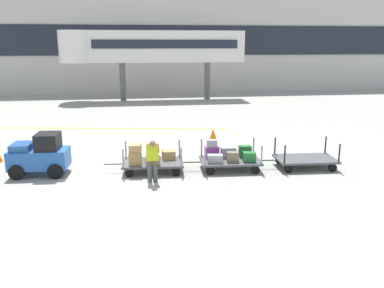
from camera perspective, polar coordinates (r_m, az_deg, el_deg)
The scene contains 10 objects.
ground_plane at distance 15.82m, azimuth -13.44°, elevation -3.89°, with size 120.00×120.00×0.00m, color #9E9B91.
apron_lead_line at distance 24.25m, azimuth -16.21°, elevation 2.17°, with size 17.65×0.20×0.01m, color yellow.
terminal_building at distance 41.01m, azimuth -10.45°, elevation 13.66°, with size 61.38×2.51×9.24m.
jet_bridge at distance 35.00m, azimuth -6.65°, elevation 13.53°, with size 15.43×3.00×5.83m.
baggage_tug at distance 15.92m, azimuth -20.81°, elevation -1.51°, with size 2.16×1.33×1.58m.
baggage_cart_lead at distance 15.37m, azimuth -6.04°, elevation -1.96°, with size 3.03×1.52×1.16m.
baggage_cart_middle at distance 15.64m, azimuth 5.30°, elevation -1.82°, with size 3.03×1.52×1.13m.
baggage_cart_tail at distance 16.43m, azimuth 15.80°, elevation -2.11°, with size 3.03×1.52×1.10m.
baggage_handler at distance 14.08m, azimuth -5.66°, elevation -2.12°, with size 0.42×0.45×1.56m.
safety_cone_far at distance 20.65m, azimuth 3.01°, elevation 1.47°, with size 0.36×0.36×0.55m, color orange.
Camera 1 is at (1.63, -15.00, 4.78)m, focal length 37.51 mm.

